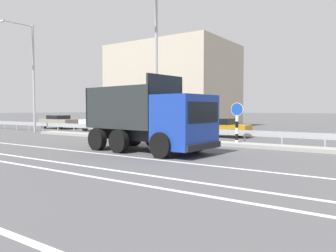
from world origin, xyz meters
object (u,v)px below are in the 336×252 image
at_px(parked_car_1, 102,122).
at_px(parked_car_2, 152,125).
at_px(parked_car_0, 59,122).
at_px(median_road_sign, 237,124).
at_px(street_lamp_0, 31,72).
at_px(dump_truck, 161,124).
at_px(parked_car_3, 217,127).
at_px(street_lamp_1, 155,55).

relative_size(parked_car_1, parked_car_2, 1.04).
bearing_deg(parked_car_0, parked_car_2, 91.17).
xyz_separation_m(median_road_sign, street_lamp_0, (-18.17, -0.13, 3.84)).
bearing_deg(parked_car_1, median_road_sign, 71.19).
bearing_deg(dump_truck, parked_car_1, -119.68).
bearing_deg(street_lamp_0, parked_car_2, 28.74).
relative_size(median_road_sign, parked_car_3, 0.48).
relative_size(parked_car_0, parked_car_2, 1.09).
bearing_deg(parked_car_0, parked_car_1, 88.99).
xyz_separation_m(street_lamp_0, parked_car_1, (3.54, 4.59, -4.25)).
height_order(median_road_sign, parked_car_0, median_road_sign).
relative_size(parked_car_0, parked_car_3, 0.89).
distance_m(parked_car_1, parked_car_2, 5.34).
distance_m(street_lamp_1, parked_car_3, 7.01).
xyz_separation_m(dump_truck, parked_car_2, (-7.54, 9.20, -0.62)).
xyz_separation_m(street_lamp_0, street_lamp_1, (12.84, 0.02, 0.24)).
height_order(parked_car_1, parked_car_2, parked_car_1).
bearing_deg(parked_car_0, median_road_sign, 78.24).
height_order(median_road_sign, parked_car_3, median_road_sign).
bearing_deg(parked_car_3, parked_car_0, 86.65).
xyz_separation_m(dump_truck, street_lamp_1, (-3.57, 4.35, 3.98)).
height_order(street_lamp_0, street_lamp_1, street_lamp_1).
distance_m(dump_truck, parked_car_3, 9.52).
distance_m(parked_car_2, parked_car_3, 5.75).
relative_size(street_lamp_0, parked_car_3, 1.87).
bearing_deg(dump_truck, parked_car_3, -164.11).
bearing_deg(parked_car_2, parked_car_1, 96.81).
height_order(street_lamp_0, parked_car_0, street_lamp_0).
bearing_deg(street_lamp_0, street_lamp_1, 0.10).
distance_m(median_road_sign, parked_car_0, 21.48).
bearing_deg(street_lamp_1, parked_car_1, 153.84).
bearing_deg(median_road_sign, street_lamp_0, -179.60).
xyz_separation_m(dump_truck, street_lamp_0, (-16.42, 4.33, 3.74)).
bearing_deg(parked_car_2, dump_truck, -136.83).
relative_size(dump_truck, parked_car_1, 1.58).
bearing_deg(street_lamp_1, street_lamp_0, -179.90).
distance_m(parked_car_0, parked_car_1, 6.34).
bearing_deg(parked_car_1, parked_car_2, 91.14).
xyz_separation_m(street_lamp_0, parked_car_2, (8.88, 4.87, -4.36)).
bearing_deg(median_road_sign, dump_truck, -111.49).
relative_size(parked_car_0, parked_car_1, 1.05).
distance_m(dump_truck, median_road_sign, 4.79).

